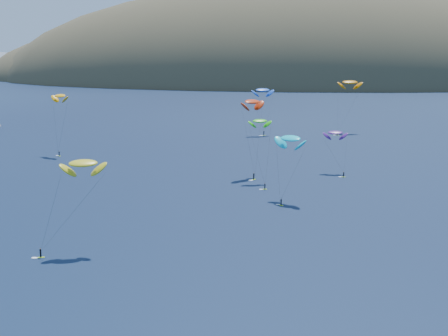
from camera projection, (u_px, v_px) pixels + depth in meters
name	position (u px, v px, depth m)	size (l,w,h in m)	color
island	(313.00, 91.00, 616.84)	(730.00, 300.00, 210.00)	#3D3526
kitesurfer_1	(60.00, 96.00, 212.19)	(8.37, 8.49, 22.20)	#BEFF1C
kitesurfer_2	(83.00, 163.00, 114.81)	(11.67, 9.65, 18.64)	#BEFF1C
kitesurfer_3	(260.00, 121.00, 172.54)	(6.82, 14.08, 18.45)	#BEFF1C
kitesurfer_4	(263.00, 90.00, 257.88)	(10.21, 8.52, 21.01)	#BEFF1C
kitesurfer_5	(291.00, 138.00, 151.86)	(9.60, 11.82, 17.68)	#BEFF1C
kitesurfer_6	(335.00, 133.00, 184.43)	(7.06, 9.41, 13.74)	#BEFF1C
kitesurfer_9	(252.00, 102.00, 179.39)	(8.43, 13.21, 23.65)	#BEFF1C
kitesurfer_11	(350.00, 82.00, 264.28)	(11.21, 14.22, 23.98)	#BEFF1C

